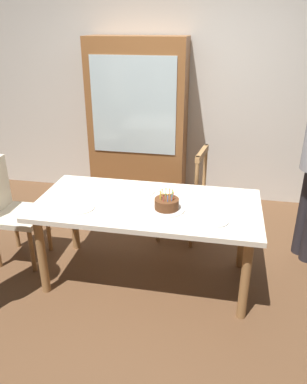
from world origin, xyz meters
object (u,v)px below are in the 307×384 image
Objects in this scene: plate_near_celebrant at (80,208)px; chair_spindle_back at (183,196)px; plate_near_guest at (214,220)px; plate_far_side at (142,191)px; chair_upholstered at (9,206)px; birthday_cake at (167,205)px; china_cabinet at (138,124)px; dining_table at (147,212)px.

chair_spindle_back is (0.69, 0.94, -0.27)m from plate_near_celebrant.
chair_spindle_back is at bearing 109.38° from plate_near_guest.
chair_upholstered reaches higher than plate_far_side.
birthday_cake is at bearing 163.52° from plate_near_guest.
chair_spindle_back is (0.29, 0.55, -0.27)m from plate_far_side.
china_cabinet is (0.84, 1.49, 0.42)m from chair_upholstered.
chair_upholstered is 1.76m from china_cabinet.
china_cabinet is (-0.97, 1.75, 0.22)m from plate_near_guest.
plate_near_celebrant is at bearing -18.56° from chair_upholstered.
plate_far_side is at bearing 147.90° from plate_near_guest.
plate_far_side reaches higher than dining_table.
china_cabinet is (-0.63, 0.81, 0.49)m from chair_spindle_back.
dining_table is 1.87× the size of chair_upholstered.
plate_near_guest is 2.01m from china_cabinet.
birthday_cake is 0.38m from plate_far_side.
birthday_cake is at bearing -69.87° from china_cabinet.
plate_far_side is 0.73m from plate_near_guest.
dining_table is at bearing 21.76° from plate_near_celebrant.
plate_near_celebrant reaches higher than dining_table.
dining_table is at bearing 159.90° from plate_near_guest.
dining_table is at bearing -65.51° from plate_far_side.
china_cabinet is at bearing 110.13° from birthday_cake.
plate_near_guest is at bearing -61.13° from china_cabinet.
plate_near_celebrant is 0.23× the size of chair_upholstered.
chair_upholstered is at bearing -119.56° from china_cabinet.
china_cabinet is (-0.43, 1.56, 0.32)m from dining_table.
plate_near_celebrant and plate_far_side have the same top height.
chair_upholstered is at bearing 173.79° from birthday_cake.
chair_upholstered reaches higher than plate_near_guest.
birthday_cake is 1.27× the size of plate_near_celebrant.
plate_near_guest reaches higher than dining_table.
plate_near_guest is 1.84m from chair_upholstered.
plate_near_guest is 0.12× the size of china_cabinet.
plate_near_guest is 0.23× the size of chair_spindle_back.
dining_table is 8.07× the size of plate_near_guest.
plate_near_celebrant is 1.20m from chair_spindle_back.
chair_spindle_back is at bearing 74.98° from dining_table.
china_cabinet is (-0.60, 1.65, 0.19)m from birthday_cake.
chair_spindle_back is at bearing -51.89° from china_cabinet.
dining_table is 0.80m from chair_spindle_back.
birthday_cake is 0.67m from plate_near_celebrant.
chair_spindle_back reaches higher than plate_near_guest.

